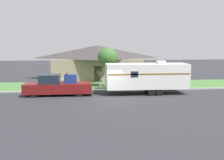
{
  "coord_description": "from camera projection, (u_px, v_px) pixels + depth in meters",
  "views": [
    {
      "loc": [
        -1.93,
        -21.82,
        4.69
      ],
      "look_at": [
        0.47,
        1.93,
        1.4
      ],
      "focal_mm": 40.0,
      "sensor_mm": 36.0,
      "label": 1
    }
  ],
  "objects": [
    {
      "name": "curb_strip",
      "position": [
        106.0,
        90.0,
        26.02
      ],
      "size": [
        80.0,
        0.3,
        0.14
      ],
      "color": "#999993",
      "rests_on": "ground_plane"
    },
    {
      "name": "lawn_strip",
      "position": [
        103.0,
        85.0,
        29.63
      ],
      "size": [
        80.0,
        7.0,
        0.03
      ],
      "color": "#477538",
      "rests_on": "ground_plane"
    },
    {
      "name": "travel_trailer",
      "position": [
        147.0,
        76.0,
        24.39
      ],
      "size": [
        9.12,
        2.48,
        3.24
      ],
      "color": "black",
      "rests_on": "ground_plane"
    },
    {
      "name": "ground_plane",
      "position": [
        109.0,
        98.0,
        22.34
      ],
      "size": [
        120.0,
        120.0,
        0.0
      ],
      "primitive_type": "plane",
      "color": "#2D2D33"
    },
    {
      "name": "house_across_street",
      "position": [
        97.0,
        61.0,
        35.81
      ],
      "size": [
        12.91,
        8.4,
        4.73
      ],
      "color": "gray",
      "rests_on": "ground_plane"
    },
    {
      "name": "tree_in_yard",
      "position": [
        108.0,
        58.0,
        27.9
      ],
      "size": [
        2.24,
        2.24,
        4.51
      ],
      "color": "brown",
      "rests_on": "ground_plane"
    },
    {
      "name": "mailbox",
      "position": [
        63.0,
        81.0,
        26.03
      ],
      "size": [
        0.48,
        0.2,
        1.32
      ],
      "color": "brown",
      "rests_on": "ground_plane"
    },
    {
      "name": "pickup_truck",
      "position": [
        57.0,
        86.0,
        23.64
      ],
      "size": [
        6.41,
        1.93,
        2.09
      ],
      "color": "black",
      "rests_on": "ground_plane"
    }
  ]
}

